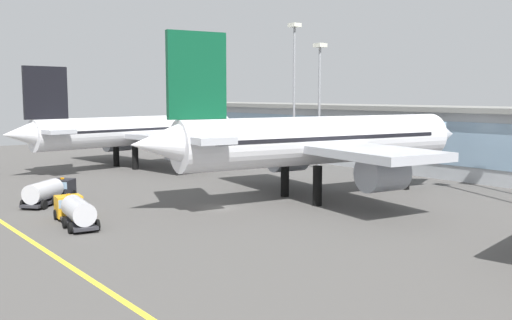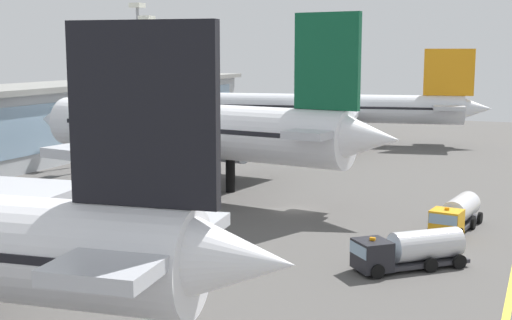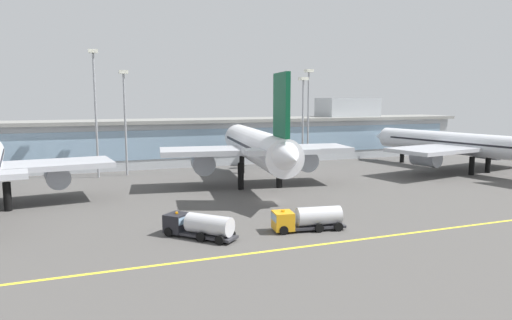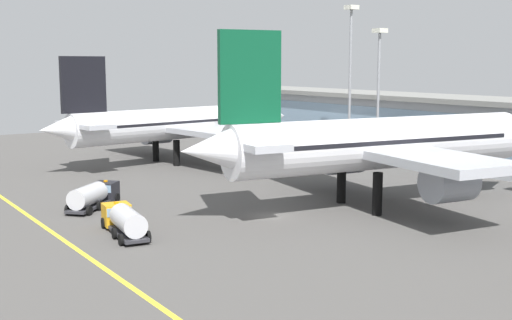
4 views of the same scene
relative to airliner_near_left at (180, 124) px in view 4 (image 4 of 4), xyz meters
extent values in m
plane|color=#514F4C|center=(41.56, -10.49, -6.46)|extent=(205.11, 205.11, 0.00)
cube|color=yellow|center=(41.56, -32.49, -6.46)|extent=(164.08, 0.50, 0.01)
cube|color=#84A3BC|center=(41.56, 29.69, -0.72)|extent=(140.64, 0.20, 6.68)
cylinder|color=black|center=(-2.80, -3.26, -4.35)|extent=(1.10, 1.10, 4.22)
cylinder|color=black|center=(3.48, -2.52, -4.35)|extent=(1.10, 1.10, 4.22)
cylinder|color=black|center=(-1.81, 15.43, -4.35)|extent=(1.10, 1.10, 4.22)
cylinder|color=silver|center=(-0.04, 0.30, 0.13)|extent=(9.92, 40.43, 5.28)
cone|color=silver|center=(-2.56, 21.78, 0.13)|extent=(5.53, 5.30, 5.01)
cone|color=silver|center=(2.52, -21.44, 0.53)|extent=(5.13, 6.29, 4.49)
cube|color=#84A3BC|center=(-2.19, 18.61, 1.06)|extent=(4.36, 4.13, 1.58)
cube|color=black|center=(-0.04, 0.30, 0.53)|extent=(9.23, 34.07, 0.42)
cube|color=#B7BAC1|center=(-0.04, 0.30, -0.53)|extent=(37.63, 13.85, 0.84)
cylinder|color=#999EA8|center=(-10.43, 0.53, -2.61)|extent=(4.28, 5.61, 3.69)
cylinder|color=#999EA8|center=(10.02, 2.93, -2.61)|extent=(4.28, 5.61, 3.69)
cube|color=black|center=(2.03, -17.22, 6.99)|extent=(1.47, 7.24, 8.44)
cube|color=#B7BAC1|center=(2.03, -17.22, 0.93)|extent=(12.20, 5.75, 0.68)
cylinder|color=black|center=(40.33, 0.56, -4.07)|extent=(1.10, 1.10, 4.78)
cylinder|color=black|center=(47.42, -0.47, -4.07)|extent=(1.10, 1.10, 4.78)
cylinder|color=black|center=(46.43, 17.53, -4.07)|extent=(1.10, 1.10, 4.78)
cylinder|color=white|center=(44.32, 3.08, 1.00)|extent=(11.46, 38.88, 5.97)
cone|color=white|center=(41.24, -17.99, 1.45)|extent=(5.97, 7.23, 5.08)
cube|color=#84A3BC|center=(46.87, 20.57, 2.05)|extent=(5.03, 4.78, 1.79)
cube|color=black|center=(44.32, 3.08, 1.45)|extent=(10.63, 32.80, 0.48)
cube|color=#B7BAC1|center=(44.32, 3.08, 0.26)|extent=(36.24, 14.22, 0.96)
cylinder|color=#999EA8|center=(34.74, 5.88, -2.10)|extent=(4.86, 5.55, 4.18)
cylinder|color=#999EA8|center=(54.29, 3.03, -2.10)|extent=(4.86, 5.55, 4.18)
cube|color=#0C4C2D|center=(41.88, -13.64, 8.76)|extent=(1.71, 6.95, 9.55)
cube|color=#B7BAC1|center=(41.88, -13.64, 1.90)|extent=(11.78, 5.81, 0.76)
cylinder|color=black|center=(23.06, -23.45, -5.91)|extent=(0.96, 1.01, 1.10)
cylinder|color=black|center=(24.97, -21.69, -5.91)|extent=(0.96, 1.01, 1.10)
cylinder|color=black|center=(26.10, -26.76, -5.91)|extent=(0.96, 1.01, 1.10)
cylinder|color=black|center=(28.02, -25.00, -5.91)|extent=(0.96, 1.01, 1.10)
cylinder|color=black|center=(27.81, -28.62, -5.91)|extent=(0.96, 1.01, 1.10)
cylinder|color=black|center=(29.72, -26.86, -5.91)|extent=(0.96, 1.01, 1.10)
cube|color=#2D2D33|center=(26.94, -25.75, -6.01)|extent=(6.84, 7.15, 0.30)
cube|color=black|center=(24.20, -22.77, -5.06)|extent=(3.50, 3.48, 2.20)
cube|color=#84A3BC|center=(24.20, -22.77, -4.58)|extent=(3.48, 3.48, 0.88)
cylinder|color=silver|center=(27.30, -26.15, -4.71)|extent=(5.47, 5.67, 2.30)
cube|color=orange|center=(24.20, -22.77, -3.84)|extent=(0.30, 0.40, 0.20)
cylinder|color=black|center=(36.05, -27.68, -5.91)|extent=(1.13, 0.46, 1.10)
cylinder|color=black|center=(36.43, -25.11, -5.91)|extent=(1.13, 0.46, 1.10)
cylinder|color=black|center=(40.51, -28.33, -5.91)|extent=(1.13, 0.46, 1.10)
cylinder|color=black|center=(40.88, -25.76, -5.91)|extent=(1.13, 0.46, 1.10)
cylinder|color=black|center=(43.00, -28.69, -5.91)|extent=(1.13, 0.46, 1.10)
cylinder|color=black|center=(43.37, -26.12, -5.91)|extent=(1.13, 0.46, 1.10)
cube|color=#2D2D33|center=(40.52, -27.02, -6.01)|extent=(7.82, 3.40, 0.30)
cube|color=orange|center=(36.51, -26.44, -5.06)|extent=(2.69, 2.91, 2.20)
cube|color=#84A3BC|center=(36.51, -26.44, -4.58)|extent=(2.77, 2.82, 0.88)
cylinder|color=silver|center=(41.05, -27.10, -4.71)|extent=(5.85, 3.08, 2.30)
cube|color=orange|center=(36.51, -26.44, -3.84)|extent=(0.30, 0.40, 0.20)
cylinder|color=gray|center=(16.82, 23.01, 6.19)|extent=(0.44, 0.44, 25.31)
cube|color=silver|center=(16.82, 23.01, 19.20)|extent=(1.80, 1.80, 0.70)
cylinder|color=gray|center=(22.63, 23.81, 4.23)|extent=(0.44, 0.44, 21.38)
cube|color=silver|center=(22.63, 23.81, 15.26)|extent=(1.80, 1.80, 0.70)
camera|label=1|loc=(95.96, -47.58, 6.68)|focal=40.27mm
camera|label=2|loc=(-25.21, -34.23, 9.90)|focal=49.25mm
camera|label=3|loc=(14.12, -75.94, 9.65)|focal=32.04mm
camera|label=4|loc=(98.22, -51.15, 10.18)|focal=45.81mm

